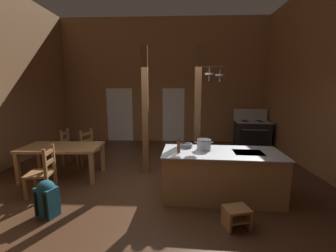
{
  "coord_description": "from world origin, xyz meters",
  "views": [
    {
      "loc": [
        0.52,
        -4.05,
        2.01
      ],
      "look_at": [
        0.3,
        1.11,
        1.13
      ],
      "focal_mm": 23.02,
      "sensor_mm": 36.0,
      "label": 1
    }
  ],
  "objects_px": {
    "stove_range": "(252,134)",
    "ladderback_chair_at_table_end": "(71,147)",
    "stockpot_on_counter": "(204,145)",
    "step_stool": "(237,216)",
    "dining_table": "(62,150)",
    "backpack": "(47,197)",
    "bottle_tall_on_counter": "(179,147)",
    "ladderback_chair_near_window": "(91,149)",
    "mixing_bowl_on_counter": "(186,145)",
    "kitchen_island": "(221,174)",
    "ladderback_chair_by_post": "(43,172)"
  },
  "relations": [
    {
      "from": "backpack",
      "to": "stockpot_on_counter",
      "type": "height_order",
      "value": "stockpot_on_counter"
    },
    {
      "from": "dining_table",
      "to": "stockpot_on_counter",
      "type": "relative_size",
      "value": 5.08
    },
    {
      "from": "dining_table",
      "to": "ladderback_chair_near_window",
      "type": "height_order",
      "value": "ladderback_chair_near_window"
    },
    {
      "from": "step_stool",
      "to": "backpack",
      "type": "xyz_separation_m",
      "value": [
        -2.95,
        0.16,
        0.14
      ]
    },
    {
      "from": "ladderback_chair_at_table_end",
      "to": "ladderback_chair_by_post",
      "type": "bearing_deg",
      "value": -79.11
    },
    {
      "from": "ladderback_chair_near_window",
      "to": "ladderback_chair_at_table_end",
      "type": "bearing_deg",
      "value": 169.86
    },
    {
      "from": "stove_range",
      "to": "mixing_bowl_on_counter",
      "type": "distance_m",
      "value": 4.13
    },
    {
      "from": "dining_table",
      "to": "stockpot_on_counter",
      "type": "bearing_deg",
      "value": -12.12
    },
    {
      "from": "stockpot_on_counter",
      "to": "dining_table",
      "type": "bearing_deg",
      "value": 167.88
    },
    {
      "from": "ladderback_chair_near_window",
      "to": "backpack",
      "type": "bearing_deg",
      "value": -84.56
    },
    {
      "from": "ladderback_chair_by_post",
      "to": "bottle_tall_on_counter",
      "type": "bearing_deg",
      "value": -0.77
    },
    {
      "from": "ladderback_chair_near_window",
      "to": "ladderback_chair_at_table_end",
      "type": "height_order",
      "value": "same"
    },
    {
      "from": "ladderback_chair_by_post",
      "to": "bottle_tall_on_counter",
      "type": "distance_m",
      "value": 2.64
    },
    {
      "from": "ladderback_chair_near_window",
      "to": "mixing_bowl_on_counter",
      "type": "relative_size",
      "value": 4.18
    },
    {
      "from": "kitchen_island",
      "to": "mixing_bowl_on_counter",
      "type": "distance_m",
      "value": 0.84
    },
    {
      "from": "dining_table",
      "to": "mixing_bowl_on_counter",
      "type": "relative_size",
      "value": 7.63
    },
    {
      "from": "ladderback_chair_at_table_end",
      "to": "mixing_bowl_on_counter",
      "type": "bearing_deg",
      "value": -25.41
    },
    {
      "from": "stove_range",
      "to": "ladderback_chair_at_table_end",
      "type": "bearing_deg",
      "value": -161.28
    },
    {
      "from": "dining_table",
      "to": "ladderback_chair_at_table_end",
      "type": "bearing_deg",
      "value": 106.77
    },
    {
      "from": "step_stool",
      "to": "kitchen_island",
      "type": "bearing_deg",
      "value": 93.69
    },
    {
      "from": "backpack",
      "to": "step_stool",
      "type": "bearing_deg",
      "value": -3.18
    },
    {
      "from": "step_stool",
      "to": "stockpot_on_counter",
      "type": "relative_size",
      "value": 1.22
    },
    {
      "from": "stockpot_on_counter",
      "to": "backpack",
      "type": "bearing_deg",
      "value": -161.38
    },
    {
      "from": "dining_table",
      "to": "backpack",
      "type": "relative_size",
      "value": 2.91
    },
    {
      "from": "backpack",
      "to": "mixing_bowl_on_counter",
      "type": "xyz_separation_m",
      "value": [
        2.25,
        1.01,
        0.61
      ]
    },
    {
      "from": "stove_range",
      "to": "ladderback_chair_at_table_end",
      "type": "xyz_separation_m",
      "value": [
        -5.49,
        -1.86,
        -0.03
      ]
    },
    {
      "from": "stove_range",
      "to": "bottle_tall_on_counter",
      "type": "xyz_separation_m",
      "value": [
        -2.56,
        -3.68,
        0.5
      ]
    },
    {
      "from": "step_stool",
      "to": "dining_table",
      "type": "relative_size",
      "value": 0.24
    },
    {
      "from": "dining_table",
      "to": "ladderback_chair_near_window",
      "type": "bearing_deg",
      "value": 68.83
    },
    {
      "from": "step_stool",
      "to": "ladderback_chair_near_window",
      "type": "relative_size",
      "value": 0.44
    },
    {
      "from": "kitchen_island",
      "to": "ladderback_chair_near_window",
      "type": "xyz_separation_m",
      "value": [
        -3.12,
        1.62,
        0.01
      ]
    },
    {
      "from": "mixing_bowl_on_counter",
      "to": "stove_range",
      "type": "bearing_deg",
      "value": 54.1
    },
    {
      "from": "dining_table",
      "to": "mixing_bowl_on_counter",
      "type": "height_order",
      "value": "mixing_bowl_on_counter"
    },
    {
      "from": "step_stool",
      "to": "bottle_tall_on_counter",
      "type": "bearing_deg",
      "value": 136.22
    },
    {
      "from": "backpack",
      "to": "bottle_tall_on_counter",
      "type": "relative_size",
      "value": 2.25
    },
    {
      "from": "kitchen_island",
      "to": "ladderback_chair_at_table_end",
      "type": "height_order",
      "value": "ladderback_chair_at_table_end"
    },
    {
      "from": "dining_table",
      "to": "bottle_tall_on_counter",
      "type": "xyz_separation_m",
      "value": [
        2.64,
        -0.89,
        0.33
      ]
    },
    {
      "from": "stove_range",
      "to": "ladderback_chair_near_window",
      "type": "xyz_separation_m",
      "value": [
        -4.88,
        -1.97,
        -0.03
      ]
    },
    {
      "from": "ladderback_chair_by_post",
      "to": "step_stool",
      "type": "bearing_deg",
      "value": -13.91
    },
    {
      "from": "stockpot_on_counter",
      "to": "step_stool",
      "type": "bearing_deg",
      "value": -70.05
    },
    {
      "from": "ladderback_chair_at_table_end",
      "to": "ladderback_chair_near_window",
      "type": "bearing_deg",
      "value": -10.14
    },
    {
      "from": "kitchen_island",
      "to": "mixing_bowl_on_counter",
      "type": "xyz_separation_m",
      "value": [
        -0.64,
        0.26,
        0.48
      ]
    },
    {
      "from": "ladderback_chair_at_table_end",
      "to": "mixing_bowl_on_counter",
      "type": "xyz_separation_m",
      "value": [
        3.08,
        -1.46,
        0.47
      ]
    },
    {
      "from": "ladderback_chair_at_table_end",
      "to": "stockpot_on_counter",
      "type": "xyz_separation_m",
      "value": [
        3.4,
        -1.61,
        0.53
      ]
    },
    {
      "from": "ladderback_chair_at_table_end",
      "to": "backpack",
      "type": "distance_m",
      "value": 2.61
    },
    {
      "from": "stove_range",
      "to": "ladderback_chair_at_table_end",
      "type": "distance_m",
      "value": 5.79
    },
    {
      "from": "step_stool",
      "to": "ladderback_chair_at_table_end",
      "type": "height_order",
      "value": "ladderback_chair_at_table_end"
    },
    {
      "from": "backpack",
      "to": "stockpot_on_counter",
      "type": "distance_m",
      "value": 2.8
    },
    {
      "from": "stove_range",
      "to": "dining_table",
      "type": "height_order",
      "value": "stove_range"
    },
    {
      "from": "ladderback_chair_near_window",
      "to": "ladderback_chair_at_table_end",
      "type": "distance_m",
      "value": 0.61
    }
  ]
}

